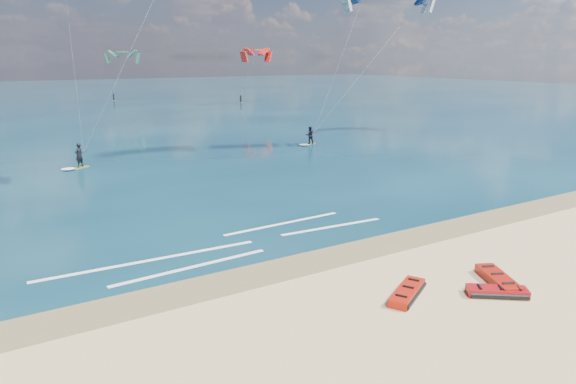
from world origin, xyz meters
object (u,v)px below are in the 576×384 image
object	(u,v)px
packed_kite_left	(407,296)
kitesurfer_far	(351,56)
packed_kite_right	(498,284)
packed_kite_mid	(497,296)
kitesurfer_main	(96,40)

from	to	relation	value
packed_kite_left	kitesurfer_far	xyz separation A→B (m)	(19.10, 28.48, 8.79)
packed_kite_left	packed_kite_right	distance (m)	4.03
packed_kite_mid	kitesurfer_main	size ratio (longest dim) A/B	0.12
packed_kite_mid	kitesurfer_far	bearing A→B (deg)	98.08
packed_kite_left	packed_kite_mid	xyz separation A→B (m)	(2.97, -1.70, 0.00)
packed_kite_right	kitesurfer_far	bearing A→B (deg)	-1.56
packed_kite_right	kitesurfer_far	distance (m)	34.35
packed_kite_mid	kitesurfer_main	bearing A→B (deg)	142.33
packed_kite_mid	packed_kite_right	distance (m)	1.13
packed_kite_mid	kitesurfer_far	world-z (taller)	kitesurfer_far
packed_kite_left	kitesurfer_far	bearing A→B (deg)	26.75
packed_kite_mid	kitesurfer_main	xyz separation A→B (m)	(-8.07, 27.95, 9.84)
packed_kite_left	packed_kite_right	bearing A→B (deg)	-44.35
kitesurfer_far	kitesurfer_main	bearing A→B (deg)	176.75
packed_kite_left	kitesurfer_main	xyz separation A→B (m)	(-5.10, 26.26, 9.84)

